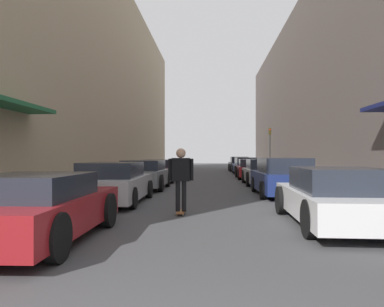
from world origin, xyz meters
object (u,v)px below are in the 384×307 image
at_px(parked_car_right_0, 337,197).
at_px(parked_car_right_4, 246,166).
at_px(parked_car_left_4, 168,168).
at_px(parked_car_right_2, 264,172).
at_px(parked_car_right_3, 251,169).
at_px(traffic_light, 270,146).
at_px(parked_car_right_5, 239,164).
at_px(parked_car_left_2, 144,175).
at_px(parked_car_right_1, 283,178).
at_px(parked_car_left_3, 159,171).
at_px(skateboarder, 181,174).
at_px(parked_car_left_1, 113,183).
at_px(parked_car_left_0, 36,208).

height_order(parked_car_right_0, parked_car_right_4, parked_car_right_4).
height_order(parked_car_left_4, parked_car_right_2, parked_car_right_2).
bearing_deg(parked_car_right_4, parked_car_right_3, -91.67).
relative_size(parked_car_right_0, traffic_light, 1.43).
relative_size(parked_car_right_2, parked_car_right_5, 0.89).
distance_m(parked_car_left_2, parked_car_right_1, 6.16).
relative_size(parked_car_left_2, parked_car_left_3, 1.02).
xyz_separation_m(parked_car_right_5, skateboarder, (-3.38, -25.95, 0.39)).
xyz_separation_m(parked_car_right_1, parked_car_right_3, (-0.14, 10.16, -0.06)).
relative_size(parked_car_left_1, parked_car_right_3, 1.12).
relative_size(parked_car_left_4, parked_car_right_0, 0.85).
bearing_deg(parked_car_right_1, parked_car_left_0, -126.53).
bearing_deg(parked_car_right_3, parked_car_left_2, -125.41).
relative_size(parked_car_left_1, parked_car_left_2, 1.10).
height_order(parked_car_right_2, traffic_light, traffic_light).
bearing_deg(parked_car_left_2, parked_car_right_3, 54.59).
xyz_separation_m(parked_car_left_4, parked_car_right_5, (5.68, 9.00, 0.07)).
bearing_deg(parked_car_right_2, parked_car_left_4, 128.56).
height_order(parked_car_left_2, parked_car_right_0, parked_car_left_2).
height_order(parked_car_left_0, parked_car_right_5, parked_car_right_5).
bearing_deg(parked_car_left_2, parked_car_right_0, -55.41).
distance_m(parked_car_right_2, traffic_light, 6.78).
bearing_deg(parked_car_left_4, parked_car_right_2, -51.44).
relative_size(parked_car_right_1, skateboarder, 2.53).
height_order(parked_car_left_1, parked_car_right_0, parked_car_left_1).
height_order(parked_car_right_0, parked_car_right_2, parked_car_right_2).
bearing_deg(traffic_light, parked_car_right_2, -101.15).
distance_m(parked_car_right_1, traffic_light, 11.73).
bearing_deg(parked_car_left_2, parked_car_right_1, -22.38).
distance_m(parked_car_left_0, parked_car_left_3, 14.70).
xyz_separation_m(parked_car_left_3, parked_car_left_4, (-0.07, 5.44, -0.04)).
relative_size(parked_car_left_0, parked_car_right_1, 0.99).
relative_size(parked_car_left_1, traffic_light, 1.37).
xyz_separation_m(parked_car_left_2, parked_car_right_0, (5.72, -8.30, -0.02)).
distance_m(parked_car_right_0, parked_car_right_2, 11.03).
xyz_separation_m(parked_car_right_0, skateboarder, (-3.50, 1.33, 0.43)).
distance_m(parked_car_left_1, parked_car_left_4, 14.83).
bearing_deg(parked_car_right_2, parked_car_right_4, 89.94).
height_order(parked_car_left_0, parked_car_left_4, parked_car_left_4).
height_order(parked_car_left_1, parked_car_right_3, parked_car_left_1).
height_order(parked_car_left_2, parked_car_right_5, parked_car_right_5).
bearing_deg(parked_car_left_1, parked_car_right_0, -30.68).
bearing_deg(parked_car_left_4, skateboarder, -82.28).
xyz_separation_m(parked_car_right_1, parked_car_right_5, (-0.09, 21.33, -0.01)).
bearing_deg(parked_car_right_1, parked_car_right_5, 90.25).
relative_size(parked_car_left_0, parked_car_right_2, 1.04).
bearing_deg(parked_car_right_3, parked_car_right_2, -88.33).
height_order(parked_car_left_4, skateboarder, skateboarder).
distance_m(parked_car_left_4, parked_car_right_1, 13.62).
relative_size(parked_car_left_4, traffic_light, 1.21).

